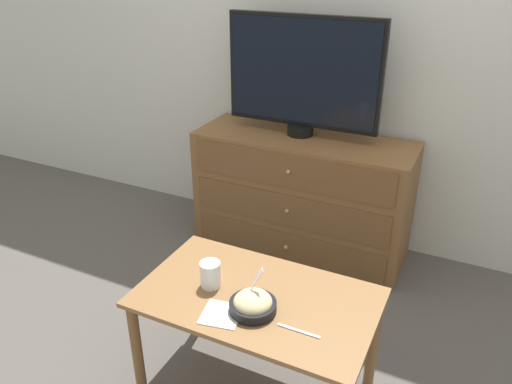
{
  "coord_description": "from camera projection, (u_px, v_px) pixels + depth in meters",
  "views": [
    {
      "loc": [
        0.8,
        -2.81,
        1.73
      ],
      "look_at": [
        -0.01,
        -1.14,
        0.8
      ],
      "focal_mm": 35.0,
      "sensor_mm": 36.0,
      "label": 1
    }
  ],
  "objects": [
    {
      "name": "ground_plane",
      "position": [
        330.0,
        232.0,
        3.35
      ],
      "size": [
        12.0,
        12.0,
        0.0
      ],
      "primitive_type": "plane",
      "color": "#56514C"
    },
    {
      "name": "wall_back",
      "position": [
        347.0,
        30.0,
        2.79
      ],
      "size": [
        12.0,
        0.05,
        2.6
      ],
      "color": "silver",
      "rests_on": "ground_plane"
    },
    {
      "name": "dresser",
      "position": [
        302.0,
        195.0,
        3.03
      ],
      "size": [
        1.28,
        0.47,
        0.73
      ],
      "color": "brown",
      "rests_on": "ground_plane"
    },
    {
      "name": "tv",
      "position": [
        303.0,
        75.0,
        2.76
      ],
      "size": [
        0.89,
        0.15,
        0.67
      ],
      "color": "black",
      "rests_on": "dresser"
    },
    {
      "name": "coffee_table",
      "position": [
        257.0,
        311.0,
        1.98
      ],
      "size": [
        0.93,
        0.55,
        0.5
      ],
      "color": "olive",
      "rests_on": "ground_plane"
    },
    {
      "name": "takeout_bowl",
      "position": [
        253.0,
        304.0,
        1.85
      ],
      "size": [
        0.18,
        0.18,
        0.17
      ],
      "color": "black",
      "rests_on": "coffee_table"
    },
    {
      "name": "drink_cup",
      "position": [
        210.0,
        276.0,
        1.98
      ],
      "size": [
        0.08,
        0.08,
        0.11
      ],
      "color": "#9E6638",
      "rests_on": "coffee_table"
    },
    {
      "name": "napkin",
      "position": [
        222.0,
        314.0,
        1.84
      ],
      "size": [
        0.17,
        0.17,
        0.0
      ],
      "color": "white",
      "rests_on": "coffee_table"
    },
    {
      "name": "knife",
      "position": [
        299.0,
        331.0,
        1.76
      ],
      "size": [
        0.16,
        0.01,
        0.0
      ],
      "color": "white",
      "rests_on": "coffee_table"
    }
  ]
}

